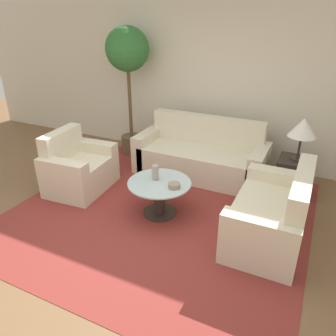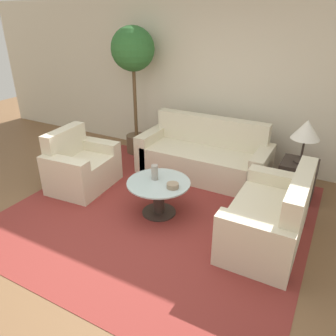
{
  "view_description": "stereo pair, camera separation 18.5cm",
  "coord_description": "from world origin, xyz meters",
  "px_view_note": "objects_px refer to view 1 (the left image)",
  "views": [
    {
      "loc": [
        1.82,
        -2.56,
        2.41
      ],
      "look_at": [
        0.13,
        0.92,
        0.55
      ],
      "focal_mm": 35.0,
      "sensor_mm": 36.0,
      "label": 1
    },
    {
      "loc": [
        1.98,
        -2.48,
        2.41
      ],
      "look_at": [
        0.13,
        0.92,
        0.55
      ],
      "focal_mm": 35.0,
      "sensor_mm": 36.0,
      "label": 2
    }
  ],
  "objects_px": {
    "loveseat": "(274,217)",
    "bowl": "(174,186)",
    "armchair": "(77,170)",
    "potted_plant": "(128,61)",
    "coffee_table": "(160,193)",
    "vase": "(155,173)",
    "table_lamp": "(303,128)",
    "sofa_main": "(201,157)"
  },
  "relations": [
    {
      "from": "loveseat",
      "to": "table_lamp",
      "type": "distance_m",
      "value": 1.41
    },
    {
      "from": "coffee_table",
      "to": "bowl",
      "type": "xyz_separation_m",
      "value": [
        0.23,
        -0.05,
        0.19
      ]
    },
    {
      "from": "sofa_main",
      "to": "coffee_table",
      "type": "xyz_separation_m",
      "value": [
        -0.07,
        -1.33,
        -0.0
      ]
    },
    {
      "from": "coffee_table",
      "to": "bowl",
      "type": "height_order",
      "value": "bowl"
    },
    {
      "from": "armchair",
      "to": "coffee_table",
      "type": "distance_m",
      "value": 1.41
    },
    {
      "from": "table_lamp",
      "to": "potted_plant",
      "type": "distance_m",
      "value": 2.98
    },
    {
      "from": "vase",
      "to": "armchair",
      "type": "bearing_deg",
      "value": 177.94
    },
    {
      "from": "loveseat",
      "to": "coffee_table",
      "type": "relative_size",
      "value": 1.7
    },
    {
      "from": "loveseat",
      "to": "table_lamp",
      "type": "relative_size",
      "value": 2.28
    },
    {
      "from": "armchair",
      "to": "bowl",
      "type": "distance_m",
      "value": 1.66
    },
    {
      "from": "armchair",
      "to": "potted_plant",
      "type": "relative_size",
      "value": 0.46
    },
    {
      "from": "loveseat",
      "to": "bowl",
      "type": "distance_m",
      "value": 1.22
    },
    {
      "from": "bowl",
      "to": "sofa_main",
      "type": "bearing_deg",
      "value": 96.4
    },
    {
      "from": "sofa_main",
      "to": "vase",
      "type": "xyz_separation_m",
      "value": [
        -0.15,
        -1.29,
        0.26
      ]
    },
    {
      "from": "table_lamp",
      "to": "coffee_table",
      "type": "bearing_deg",
      "value": -138.61
    },
    {
      "from": "sofa_main",
      "to": "potted_plant",
      "type": "distance_m",
      "value": 2.02
    },
    {
      "from": "coffee_table",
      "to": "sofa_main",
      "type": "bearing_deg",
      "value": 86.91
    },
    {
      "from": "coffee_table",
      "to": "table_lamp",
      "type": "bearing_deg",
      "value": 41.39
    },
    {
      "from": "loveseat",
      "to": "potted_plant",
      "type": "xyz_separation_m",
      "value": [
        -2.82,
        1.51,
        1.36
      ]
    },
    {
      "from": "potted_plant",
      "to": "armchair",
      "type": "bearing_deg",
      "value": -90.51
    },
    {
      "from": "armchair",
      "to": "vase",
      "type": "xyz_separation_m",
      "value": [
        1.33,
        -0.05,
        0.26
      ]
    },
    {
      "from": "coffee_table",
      "to": "table_lamp",
      "type": "xyz_separation_m",
      "value": [
        1.49,
        1.32,
        0.7
      ]
    },
    {
      "from": "sofa_main",
      "to": "armchair",
      "type": "relative_size",
      "value": 2.0
    },
    {
      "from": "armchair",
      "to": "potted_plant",
      "type": "distance_m",
      "value": 2.03
    },
    {
      "from": "sofa_main",
      "to": "loveseat",
      "type": "distance_m",
      "value": 1.83
    },
    {
      "from": "coffee_table",
      "to": "bowl",
      "type": "bearing_deg",
      "value": -11.9
    },
    {
      "from": "sofa_main",
      "to": "table_lamp",
      "type": "xyz_separation_m",
      "value": [
        1.42,
        -0.02,
        0.69
      ]
    },
    {
      "from": "loveseat",
      "to": "coffee_table",
      "type": "height_order",
      "value": "loveseat"
    },
    {
      "from": "bowl",
      "to": "vase",
      "type": "bearing_deg",
      "value": 163.43
    },
    {
      "from": "sofa_main",
      "to": "coffee_table",
      "type": "relative_size",
      "value": 2.53
    },
    {
      "from": "armchair",
      "to": "loveseat",
      "type": "xyz_separation_m",
      "value": [
        2.83,
        0.0,
        0.0
      ]
    },
    {
      "from": "vase",
      "to": "bowl",
      "type": "xyz_separation_m",
      "value": [
        0.31,
        -0.09,
        -0.07
      ]
    },
    {
      "from": "sofa_main",
      "to": "vase",
      "type": "height_order",
      "value": "sofa_main"
    },
    {
      "from": "coffee_table",
      "to": "bowl",
      "type": "distance_m",
      "value": 0.3
    },
    {
      "from": "potted_plant",
      "to": "vase",
      "type": "xyz_separation_m",
      "value": [
        1.32,
        -1.56,
        -1.1
      ]
    },
    {
      "from": "armchair",
      "to": "bowl",
      "type": "bearing_deg",
      "value": -99.28
    },
    {
      "from": "sofa_main",
      "to": "bowl",
      "type": "distance_m",
      "value": 1.4
    },
    {
      "from": "table_lamp",
      "to": "vase",
      "type": "bearing_deg",
      "value": -141.06
    },
    {
      "from": "sofa_main",
      "to": "potted_plant",
      "type": "bearing_deg",
      "value": 169.58
    },
    {
      "from": "bowl",
      "to": "coffee_table",
      "type": "bearing_deg",
      "value": 168.1
    },
    {
      "from": "vase",
      "to": "bowl",
      "type": "height_order",
      "value": "vase"
    },
    {
      "from": "sofa_main",
      "to": "coffee_table",
      "type": "bearing_deg",
      "value": -93.09
    }
  ]
}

